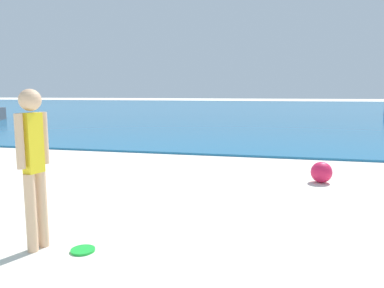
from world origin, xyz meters
The scene contains 4 objects.
water centered at (0.00, 42.54, 0.03)m, with size 160.00×60.00×0.06m, color #1E6B9E.
person_standing centered at (-1.50, 6.26, 0.98)m, with size 0.23×0.39×1.72m.
frisbee centered at (-0.99, 6.30, 0.01)m, with size 0.26×0.26×0.03m, color green.
beach_ball centered at (1.81, 10.11, 0.20)m, with size 0.39×0.39×0.39m, color #E51E4C.
Camera 1 is at (1.02, 2.89, 1.69)m, focal length 34.86 mm.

